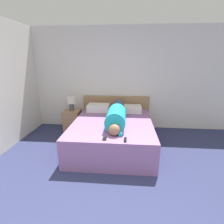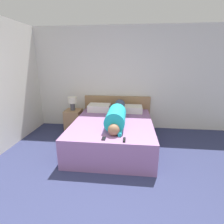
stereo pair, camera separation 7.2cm
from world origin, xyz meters
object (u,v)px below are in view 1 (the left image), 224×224
at_px(person_lying, 117,114).
at_px(pillow_near_headboard, 99,108).
at_px(bed, 113,134).
at_px(cell_phone, 105,139).
at_px(nightstand, 73,121).
at_px(table_lamp, 71,102).
at_px(tv_remote, 125,140).
at_px(pillow_second, 131,109).

relative_size(person_lying, pillow_near_headboard, 3.27).
xyz_separation_m(bed, cell_phone, (-0.06, -0.85, 0.28)).
distance_m(nightstand, cell_phone, 1.93).
relative_size(bed, table_lamp, 5.87).
bearing_deg(bed, tv_remote, -72.49).
distance_m(person_lying, pillow_second, 0.82).
bearing_deg(table_lamp, cell_phone, -56.71).
bearing_deg(nightstand, table_lamp, 0.00).
distance_m(bed, tv_remote, 0.96).
bearing_deg(pillow_second, nightstand, 179.89).
bearing_deg(bed, table_lamp, 146.13).
distance_m(bed, cell_phone, 0.90).
bearing_deg(pillow_near_headboard, person_lying, -56.44).
bearing_deg(table_lamp, pillow_second, -0.11).
xyz_separation_m(pillow_second, cell_phone, (-0.45, -1.59, -0.07)).
relative_size(bed, cell_phone, 15.48).
distance_m(table_lamp, pillow_second, 1.50).
relative_size(table_lamp, tv_remote, 2.28).
height_order(bed, pillow_near_headboard, pillow_near_headboard).
xyz_separation_m(bed, nightstand, (-1.11, 0.74, -0.00)).
bearing_deg(pillow_second, cell_phone, -105.71).
height_order(table_lamp, pillow_second, table_lamp).
xyz_separation_m(nightstand, cell_phone, (1.05, -1.60, 0.29)).
relative_size(bed, nightstand, 3.65).
bearing_deg(person_lying, nightstand, 147.48).
height_order(nightstand, table_lamp, table_lamp).
xyz_separation_m(bed, pillow_near_headboard, (-0.42, 0.74, 0.36)).
xyz_separation_m(bed, pillow_second, (0.39, 0.74, 0.35)).
distance_m(bed, pillow_near_headboard, 0.92).
distance_m(bed, nightstand, 1.34).
bearing_deg(cell_phone, nightstand, 123.29).
height_order(nightstand, cell_phone, cell_phone).
bearing_deg(table_lamp, person_lying, -32.52).
bearing_deg(bed, nightstand, 146.13).
xyz_separation_m(person_lying, tv_remote, (0.19, -0.86, -0.15)).
bearing_deg(nightstand, bed, -33.87).
height_order(table_lamp, person_lying, person_lying).
bearing_deg(table_lamp, nightstand, 0.00).
relative_size(nightstand, pillow_second, 1.08).
relative_size(nightstand, table_lamp, 1.61).
xyz_separation_m(table_lamp, cell_phone, (1.05, -1.60, -0.21)).
relative_size(nightstand, tv_remote, 3.67).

